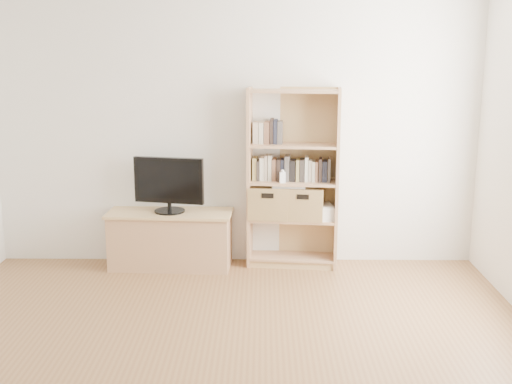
{
  "coord_description": "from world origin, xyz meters",
  "views": [
    {
      "loc": [
        0.25,
        -3.41,
        2.04
      ],
      "look_at": [
        0.2,
        1.9,
        0.81
      ],
      "focal_mm": 45.0,
      "sensor_mm": 36.0,
      "label": 1
    }
  ],
  "objects_px": {
    "bookshelf": "(293,179)",
    "laptop": "(289,185)",
    "baby_monitor": "(282,177)",
    "television": "(169,185)",
    "basket_left": "(269,202)",
    "basket_right": "(304,203)",
    "tv_stand": "(171,241)"
  },
  "relations": [
    {
      "from": "bookshelf",
      "to": "basket_right",
      "type": "xyz_separation_m",
      "value": [
        0.1,
        -0.01,
        -0.22
      ]
    },
    {
      "from": "tv_stand",
      "to": "television",
      "type": "xyz_separation_m",
      "value": [
        0.0,
        0.0,
        0.53
      ]
    },
    {
      "from": "television",
      "to": "laptop",
      "type": "distance_m",
      "value": 1.1
    },
    {
      "from": "laptop",
      "to": "bookshelf",
      "type": "bearing_deg",
      "value": 26.11
    },
    {
      "from": "television",
      "to": "baby_monitor",
      "type": "height_order",
      "value": "television"
    },
    {
      "from": "baby_monitor",
      "to": "bookshelf",
      "type": "bearing_deg",
      "value": 30.09
    },
    {
      "from": "television",
      "to": "laptop",
      "type": "xyz_separation_m",
      "value": [
        1.1,
        0.05,
        -0.01
      ]
    },
    {
      "from": "tv_stand",
      "to": "bookshelf",
      "type": "distance_m",
      "value": 1.28
    },
    {
      "from": "television",
      "to": "baby_monitor",
      "type": "bearing_deg",
      "value": 10.24
    },
    {
      "from": "bookshelf",
      "to": "television",
      "type": "bearing_deg",
      "value": -171.6
    },
    {
      "from": "television",
      "to": "laptop",
      "type": "height_order",
      "value": "television"
    },
    {
      "from": "tv_stand",
      "to": "baby_monitor",
      "type": "bearing_deg",
      "value": 1.59
    },
    {
      "from": "bookshelf",
      "to": "television",
      "type": "xyz_separation_m",
      "value": [
        -1.14,
        -0.06,
        -0.05
      ]
    },
    {
      "from": "tv_stand",
      "to": "bookshelf",
      "type": "height_order",
      "value": "bookshelf"
    },
    {
      "from": "tv_stand",
      "to": "basket_right",
      "type": "xyz_separation_m",
      "value": [
        1.24,
        0.05,
        0.36
      ]
    },
    {
      "from": "tv_stand",
      "to": "basket_right",
      "type": "distance_m",
      "value": 1.29
    },
    {
      "from": "baby_monitor",
      "to": "laptop",
      "type": "distance_m",
      "value": 0.13
    },
    {
      "from": "bookshelf",
      "to": "laptop",
      "type": "height_order",
      "value": "bookshelf"
    },
    {
      "from": "television",
      "to": "basket_left",
      "type": "bearing_deg",
      "value": 16.28
    },
    {
      "from": "bookshelf",
      "to": "baby_monitor",
      "type": "relative_size",
      "value": 16.74
    },
    {
      "from": "bookshelf",
      "to": "basket_right",
      "type": "height_order",
      "value": "bookshelf"
    },
    {
      "from": "television",
      "to": "laptop",
      "type": "bearing_deg",
      "value": 13.99
    },
    {
      "from": "baby_monitor",
      "to": "basket_left",
      "type": "xyz_separation_m",
      "value": [
        -0.12,
        0.1,
        -0.25
      ]
    },
    {
      "from": "television",
      "to": "basket_right",
      "type": "bearing_deg",
      "value": 13.65
    },
    {
      "from": "tv_stand",
      "to": "television",
      "type": "relative_size",
      "value": 1.69
    },
    {
      "from": "tv_stand",
      "to": "basket_right",
      "type": "height_order",
      "value": "basket_right"
    },
    {
      "from": "baby_monitor",
      "to": "basket_left",
      "type": "distance_m",
      "value": 0.29
    },
    {
      "from": "tv_stand",
      "to": "television",
      "type": "distance_m",
      "value": 0.53
    },
    {
      "from": "bookshelf",
      "to": "basket_left",
      "type": "distance_m",
      "value": 0.31
    },
    {
      "from": "bookshelf",
      "to": "basket_right",
      "type": "relative_size",
      "value": 4.59
    },
    {
      "from": "television",
      "to": "baby_monitor",
      "type": "distance_m",
      "value": 1.04
    },
    {
      "from": "baby_monitor",
      "to": "basket_right",
      "type": "bearing_deg",
      "value": 9.44
    }
  ]
}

